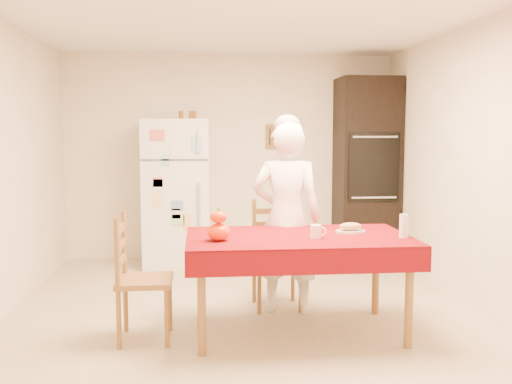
{
  "coord_description": "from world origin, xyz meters",
  "views": [
    {
      "loc": [
        -0.37,
        -4.78,
        1.54
      ],
      "look_at": [
        0.12,
        0.2,
        1.02
      ],
      "focal_mm": 40.0,
      "sensor_mm": 36.0,
      "label": 1
    }
  ],
  "objects": [
    {
      "name": "spice_jar_left",
      "position": [
        -0.58,
        1.93,
        1.75
      ],
      "size": [
        0.05,
        0.05,
        0.1
      ],
      "primitive_type": "cylinder",
      "color": "brown",
      "rests_on": "refrigerator"
    },
    {
      "name": "bread_plate",
      "position": [
        0.8,
        -0.45,
        0.77
      ],
      "size": [
        0.24,
        0.24,
        0.02
      ],
      "primitive_type": "cylinder",
      "color": "silver",
      "rests_on": "dining_table"
    },
    {
      "name": "spice_jar_mid",
      "position": [
        -0.47,
        1.93,
        1.75
      ],
      "size": [
        0.05,
        0.05,
        0.1
      ],
      "primitive_type": "cylinder",
      "color": "brown",
      "rests_on": "refrigerator"
    },
    {
      "name": "seated_woman",
      "position": [
        0.37,
        -0.0,
        0.82
      ],
      "size": [
        0.67,
        0.52,
        1.64
      ],
      "primitive_type": "imported",
      "rotation": [
        0.0,
        0.0,
        2.9
      ],
      "color": "white",
      "rests_on": "floor"
    },
    {
      "name": "floor",
      "position": [
        0.0,
        0.0,
        0.0
      ],
      "size": [
        4.5,
        4.5,
        0.0
      ],
      "primitive_type": "plane",
      "color": "tan",
      "rests_on": "ground"
    },
    {
      "name": "spice_jar_right",
      "position": [
        -0.43,
        1.93,
        1.75
      ],
      "size": [
        0.05,
        0.05,
        0.1
      ],
      "primitive_type": "cylinder",
      "color": "#91471A",
      "rests_on": "refrigerator"
    },
    {
      "name": "coffee_mug",
      "position": [
        0.48,
        -0.66,
        0.81
      ],
      "size": [
        0.08,
        0.08,
        0.1
      ],
      "primitive_type": "cylinder",
      "color": "white",
      "rests_on": "dining_table"
    },
    {
      "name": "chair_left",
      "position": [
        -0.85,
        -0.58,
        0.51
      ],
      "size": [
        0.4,
        0.42,
        0.95
      ],
      "rotation": [
        0.0,
        0.0,
        1.56
      ],
      "color": "brown",
      "rests_on": "floor"
    },
    {
      "name": "bread_loaf",
      "position": [
        0.8,
        -0.45,
        0.81
      ],
      "size": [
        0.18,
        0.1,
        0.06
      ],
      "primitive_type": "ellipsoid",
      "color": "tan",
      "rests_on": "bread_plate"
    },
    {
      "name": "oven_cabinet",
      "position": [
        1.63,
        1.93,
        1.1
      ],
      "size": [
        0.7,
        0.62,
        2.2
      ],
      "color": "black",
      "rests_on": "floor"
    },
    {
      "name": "refrigerator",
      "position": [
        -0.65,
        1.88,
        0.85
      ],
      "size": [
        0.75,
        0.74,
        1.7
      ],
      "color": "white",
      "rests_on": "floor"
    },
    {
      "name": "dining_table",
      "position": [
        0.37,
        -0.54,
        0.69
      ],
      "size": [
        1.7,
        1.0,
        0.76
      ],
      "color": "brown",
      "rests_on": "floor"
    },
    {
      "name": "pumpkin_lower",
      "position": [
        -0.24,
        -0.68,
        0.83
      ],
      "size": [
        0.17,
        0.17,
        0.13
      ],
      "primitive_type": "ellipsoid",
      "color": "red",
      "rests_on": "dining_table"
    },
    {
      "name": "room_shell",
      "position": [
        0.0,
        0.0,
        1.62
      ],
      "size": [
        4.02,
        4.52,
        2.51
      ],
      "color": "#F4E9CD",
      "rests_on": "ground"
    },
    {
      "name": "wine_glass",
      "position": [
        1.15,
        -0.69,
        0.85
      ],
      "size": [
        0.07,
        0.07,
        0.18
      ],
      "primitive_type": "cylinder",
      "color": "white",
      "rests_on": "dining_table"
    },
    {
      "name": "chair_far",
      "position": [
        0.29,
        0.18,
        0.51
      ],
      "size": [
        0.43,
        0.42,
        0.95
      ],
      "rotation": [
        0.0,
        0.0,
        0.04
      ],
      "color": "brown",
      "rests_on": "floor"
    },
    {
      "name": "pumpkin_upper",
      "position": [
        -0.24,
        -0.68,
        0.94
      ],
      "size": [
        0.12,
        0.12,
        0.09
      ],
      "primitive_type": "ellipsoid",
      "color": "#C65204",
      "rests_on": "pumpkin_lower"
    }
  ]
}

